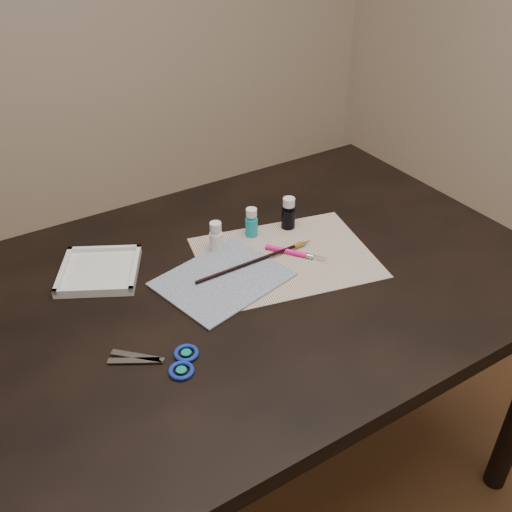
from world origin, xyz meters
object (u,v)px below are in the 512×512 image
paint_bottle_white (216,237)px  paint_bottle_cyan (251,222)px  paint_bottle_navy (288,213)px  paper (285,257)px  palette_tray (100,270)px  scissors (153,362)px  canvas (223,279)px

paint_bottle_white → paint_bottle_cyan: paint_bottle_white is taller
paint_bottle_cyan → paint_bottle_navy: (0.10, -0.02, 0.00)m
paper → palette_tray: size_ratio=2.35×
paint_bottle_white → paint_bottle_navy: bearing=-1.3°
paint_bottle_white → palette_tray: paint_bottle_white is taller
paper → palette_tray: bearing=156.9°
paper → paint_bottle_cyan: paint_bottle_cyan is taller
scissors → palette_tray: 0.32m
canvas → paint_bottle_navy: paint_bottle_navy is taller
scissors → canvas: bearing=-115.9°
paper → paint_bottle_navy: size_ratio=4.77×
canvas → paint_bottle_white: size_ratio=3.46×
paint_bottle_white → scissors: size_ratio=0.42×
paint_bottle_navy → scissors: size_ratio=0.46×
paper → paint_bottle_white: (-0.12, 0.11, 0.04)m
paint_bottle_cyan → palette_tray: 0.38m
scissors → paper: bearing=-128.3°
palette_tray → paint_bottle_cyan: bearing=-6.4°
canvas → paint_bottle_white: (0.05, 0.11, 0.03)m
paint_bottle_cyan → paint_bottle_navy: paint_bottle_navy is taller
paint_bottle_white → paint_bottle_navy: 0.20m
paint_bottle_navy → scissors: bearing=-151.5°
paper → scissors: scissors is taller
paper → paint_bottle_white: bearing=137.6°
paint_bottle_cyan → paint_bottle_navy: bearing=-9.9°
canvas → palette_tray: 0.28m
paper → scissors: (-0.40, -0.16, 0.00)m
paint_bottle_navy → paper: bearing=-127.2°
paint_bottle_white → paint_bottle_cyan: bearing=6.7°
paint_bottle_navy → palette_tray: (-0.47, 0.06, -0.03)m
paint_bottle_white → paint_bottle_navy: size_ratio=0.91×
paint_bottle_cyan → scissors: bearing=-144.0°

